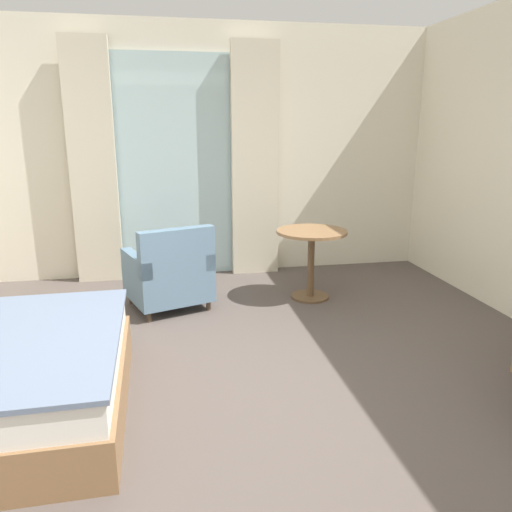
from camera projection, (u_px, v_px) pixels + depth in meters
ground at (233, 408)px, 3.28m from camera, size 6.20×6.68×0.10m
wall_back at (196, 153)px, 5.83m from camera, size 5.80×0.12×2.89m
balcony_glass_door at (176, 168)px, 5.75m from camera, size 1.39×0.02×2.55m
curtain_panel_left at (93, 164)px, 5.48m from camera, size 0.50×0.10×2.68m
curtain_panel_right at (255, 162)px, 5.80m from camera, size 0.55×0.10×2.68m
armchair_by_window at (169, 275)px, 4.84m from camera, size 0.91×0.89×0.85m
round_cafe_table at (311, 248)px, 5.09m from camera, size 0.72×0.72×0.72m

